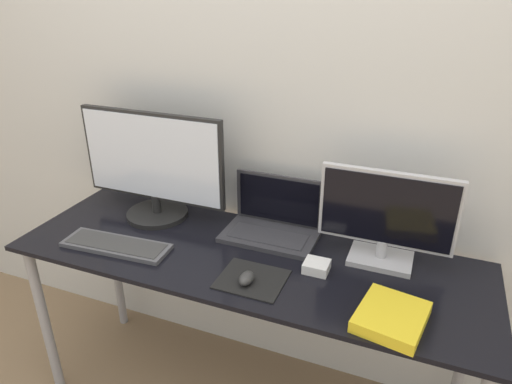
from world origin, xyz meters
TOP-DOWN VIEW (x-y plane):
  - wall_back at (0.00, 0.63)m, footprint 7.00×0.05m
  - desk at (0.00, 0.28)m, footprint 1.71×0.56m
  - monitor_left at (-0.46, 0.42)m, footprint 0.62×0.25m
  - monitor_right at (0.46, 0.42)m, footprint 0.45×0.15m
  - laptop at (0.04, 0.46)m, footprint 0.36×0.22m
  - keyboard at (-0.46, 0.15)m, footprint 0.42×0.15m
  - mousepad at (0.08, 0.15)m, footprint 0.22×0.19m
  - mouse at (0.07, 0.12)m, footprint 0.04×0.07m
  - book at (0.53, 0.11)m, footprint 0.22×0.24m
  - power_brick at (0.27, 0.28)m, footprint 0.08×0.08m

SIDE VIEW (x-z plane):
  - desk at x=0.00m, z-range 0.28..1.03m
  - mousepad at x=0.08m, z-range 0.75..0.75m
  - keyboard at x=-0.46m, z-range 0.75..0.77m
  - power_brick at x=0.27m, z-range 0.75..0.78m
  - book at x=0.53m, z-range 0.75..0.79m
  - mouse at x=0.07m, z-range 0.75..0.79m
  - laptop at x=0.04m, z-range 0.69..0.91m
  - monitor_right at x=0.46m, z-range 0.75..1.09m
  - monitor_left at x=-0.46m, z-range 0.75..1.19m
  - wall_back at x=0.00m, z-range 0.00..2.50m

